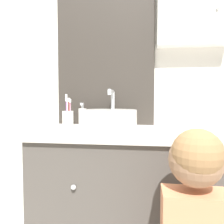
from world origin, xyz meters
TOP-DOWN VIEW (x-y plane):
  - wall_back at (0.02, 0.62)m, footprint 3.20×0.18m
  - vanity_counter at (0.00, 0.34)m, footprint 1.01×0.52m
  - sink_basin at (-0.10, 0.34)m, footprint 0.32×0.37m
  - toothbrush_holder at (-0.39, 0.49)m, footprint 0.07×0.07m
  - soap_dispenser at (-0.30, 0.53)m, footprint 0.05×0.05m

SIDE VIEW (x-z plane):
  - vanity_counter at x=0.00m, z-range 0.00..0.86m
  - toothbrush_holder at x=-0.39m, z-range 0.82..1.02m
  - soap_dispenser at x=-0.30m, z-range 0.85..0.99m
  - sink_basin at x=-0.10m, z-range 0.81..1.04m
  - wall_back at x=0.02m, z-range 0.04..2.54m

